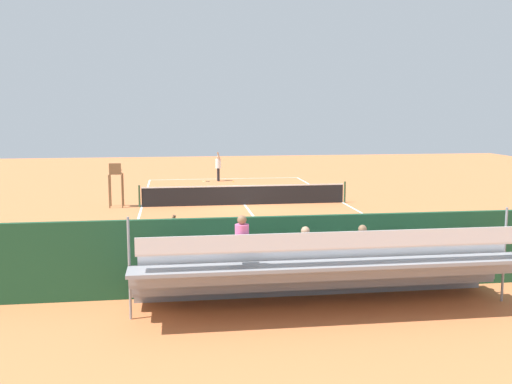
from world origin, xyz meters
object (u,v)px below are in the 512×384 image
at_px(bleacher_stand, 322,270).
at_px(umpire_chair, 116,180).
at_px(tennis_net, 245,195).
at_px(line_judge, 170,250).
at_px(tennis_ball_near, 233,181).
at_px(tennis_racket, 204,181).
at_px(equipment_bag, 312,277).
at_px(courtside_bench, 363,260).
at_px(tennis_player, 218,166).

bearing_deg(bleacher_stand, umpire_chair, -68.25).
distance_m(tennis_net, line_judge, 13.68).
bearing_deg(tennis_ball_near, tennis_racket, -15.31).
bearing_deg(tennis_ball_near, bleacher_stand, 89.04).
relative_size(tennis_net, equipment_bag, 11.44).
distance_m(tennis_ball_near, line_judge, 22.70).
bearing_deg(tennis_racket, courtside_bench, 97.75).
xyz_separation_m(bleacher_stand, umpire_chair, (6.17, -15.47, 0.39)).
distance_m(tennis_racket, tennis_ball_near, 1.91).
distance_m(equipment_bag, tennis_racket, 23.11).
xyz_separation_m(tennis_net, bleacher_stand, (0.03, 15.31, 0.42)).
relative_size(umpire_chair, equipment_bag, 2.38).
bearing_deg(bleacher_stand, tennis_net, -90.10).
distance_m(umpire_chair, tennis_racket, 10.68).
relative_size(bleacher_stand, umpire_chair, 4.23).
relative_size(courtside_bench, tennis_racket, 3.11).
bearing_deg(umpire_chair, tennis_ball_near, -126.25).
relative_size(tennis_racket, tennis_ball_near, 8.77).
height_order(tennis_ball_near, line_judge, line_judge).
height_order(bleacher_stand, equipment_bag, bleacher_stand).
bearing_deg(tennis_ball_near, line_judge, 79.88).
distance_m(courtside_bench, tennis_player, 23.17).
bearing_deg(bleacher_stand, tennis_ball_near, -90.96).
xyz_separation_m(tennis_player, line_judge, (3.08, 22.97, 0.00)).
distance_m(bleacher_stand, courtside_bench, 2.67).
xyz_separation_m(courtside_bench, tennis_racket, (3.12, -22.92, -0.54)).
height_order(courtside_bench, line_judge, line_judge).
bearing_deg(tennis_net, tennis_racket, -81.38).
height_order(tennis_net, line_judge, line_judge).
xyz_separation_m(umpire_chair, tennis_racket, (-4.74, -9.48, -1.30)).
bearing_deg(umpire_chair, tennis_net, 178.46).
distance_m(umpire_chair, courtside_bench, 15.59).
relative_size(tennis_player, tennis_racket, 3.33).
distance_m(tennis_net, courtside_bench, 13.37).
distance_m(tennis_net, tennis_ball_near, 9.16).
distance_m(tennis_player, tennis_racket, 1.38).
bearing_deg(equipment_bag, tennis_ball_near, -90.48).
height_order(umpire_chair, tennis_ball_near, umpire_chair).
height_order(equipment_bag, line_judge, line_judge).
height_order(courtside_bench, equipment_bag, courtside_bench).
bearing_deg(equipment_bag, tennis_net, -89.17).
bearing_deg(line_judge, bleacher_stand, 149.30).
relative_size(bleacher_stand, tennis_player, 4.70).
bearing_deg(courtside_bench, tennis_net, -82.88).
bearing_deg(tennis_net, tennis_player, -86.93).
relative_size(umpire_chair, tennis_ball_near, 32.42).
height_order(umpire_chair, tennis_racket, umpire_chair).
height_order(umpire_chair, line_judge, umpire_chair).
bearing_deg(tennis_player, line_judge, 82.37).
distance_m(tennis_net, bleacher_stand, 15.31).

